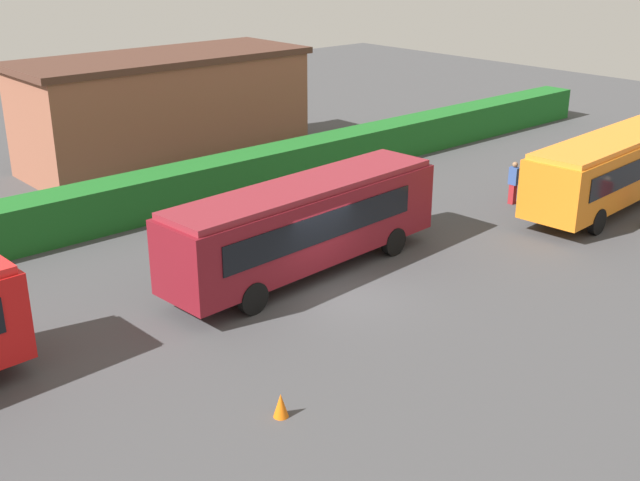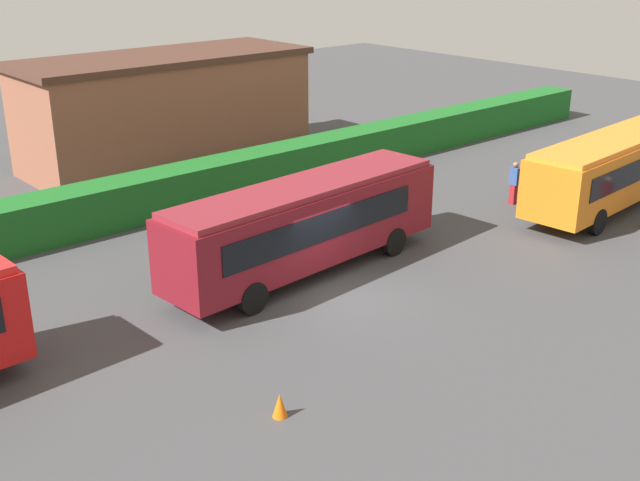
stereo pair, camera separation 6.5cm
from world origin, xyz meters
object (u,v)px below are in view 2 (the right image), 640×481
Objects in this scene: bus_maroon at (306,222)px; person_center at (205,237)px; traffic_cone at (280,405)px; bus_orange at (612,168)px; person_right at (514,182)px.

bus_maroon reaches higher than person_center.
bus_maroon reaches higher than traffic_cone.
traffic_cone is at bearing -175.24° from bus_orange.
person_right is 17.82m from traffic_cone.
bus_maroon is at bearing 163.18° from bus_orange.
traffic_cone is (-5.84, -5.98, -1.47)m from bus_maroon.
person_right is 2.98× the size of traffic_cone.
bus_orange reaches higher than person_center.
person_right reaches higher than person_center.
person_center reaches higher than traffic_cone.
person_center is at bearing 66.61° from traffic_cone.
bus_orange is at bearing -16.95° from bus_maroon.
bus_maroon is 8.49m from traffic_cone.
bus_orange is (13.36, -3.09, -0.05)m from bus_maroon.
bus_orange reaches higher than person_right.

